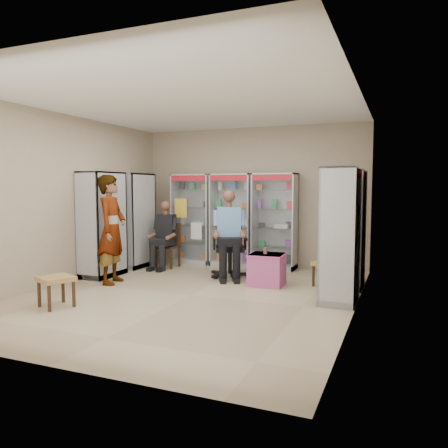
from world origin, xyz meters
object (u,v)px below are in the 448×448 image
at_px(woven_stool_a, 327,274).
at_px(standing_man, 112,229).
at_px(pink_trunk, 267,270).
at_px(seated_shopkeeper, 229,237).
at_px(cabinet_left_far, 135,220).
at_px(cabinet_right_near, 340,235).
at_px(office_chair, 230,245).
at_px(cabinet_back_left, 193,219).
at_px(cabinet_right_far, 349,229).
at_px(wooden_chair, 168,245).
at_px(cabinet_back_mid, 232,220).
at_px(cabinet_left_near, 102,224).
at_px(cabinet_back_right, 275,221).
at_px(woven_stool_b, 56,292).

height_order(woven_stool_a, standing_man, standing_man).
bearing_deg(woven_stool_a, pink_trunk, -161.56).
xyz_separation_m(seated_shopkeeper, woven_stool_a, (1.85, -0.06, -0.56)).
bearing_deg(cabinet_left_far, cabinet_right_near, 73.75).
relative_size(office_chair, pink_trunk, 2.11).
bearing_deg(cabinet_back_left, cabinet_right_far, -17.75).
xyz_separation_m(wooden_chair, office_chair, (1.60, -0.43, 0.14)).
bearing_deg(wooden_chair, cabinet_back_mid, 31.31).
xyz_separation_m(cabinet_left_far, cabinet_left_near, (0.00, -1.10, 0.00)).
distance_m(wooden_chair, seated_shopkeeper, 1.70).
height_order(cabinet_back_mid, cabinet_right_near, same).
bearing_deg(cabinet_back_mid, cabinet_back_left, 180.00).
bearing_deg(cabinet_left_near, standing_man, 51.09).
xyz_separation_m(cabinet_back_mid, office_chair, (0.40, -1.16, -0.39)).
xyz_separation_m(cabinet_back_left, office_chair, (1.35, -1.16, -0.39)).
bearing_deg(cabinet_back_left, standing_man, -98.87).
relative_size(cabinet_right_near, cabinet_left_far, 1.00).
bearing_deg(cabinet_back_right, office_chair, -115.40).
relative_size(wooden_chair, woven_stool_a, 2.21).
bearing_deg(cabinet_back_left, pink_trunk, -35.75).
bearing_deg(woven_stool_b, standing_man, 97.56).
relative_size(cabinet_back_left, woven_stool_b, 4.54).
bearing_deg(standing_man, cabinet_right_near, -99.20).
bearing_deg(woven_stool_a, woven_stool_b, -140.30).
relative_size(cabinet_left_far, office_chair, 1.64).
relative_size(cabinet_back_right, cabinet_right_near, 1.00).
bearing_deg(cabinet_right_far, cabinet_back_mid, 66.35).
height_order(office_chair, standing_man, standing_man).
distance_m(cabinet_left_near, wooden_chair, 1.56).
distance_m(cabinet_back_right, standing_man, 3.37).
bearing_deg(standing_man, wooden_chair, -17.15).
height_order(cabinet_left_near, office_chair, cabinet_left_near).
relative_size(cabinet_right_far, standing_man, 1.04).
relative_size(woven_stool_b, standing_man, 0.23).
relative_size(cabinet_left_near, office_chair, 1.64).
bearing_deg(cabinet_back_right, woven_stool_b, -117.01).
bearing_deg(woven_stool_b, seated_shopkeeper, 61.95).
relative_size(woven_stool_a, standing_man, 0.22).
bearing_deg(cabinet_left_near, pink_trunk, 97.88).
distance_m(cabinet_right_near, pink_trunk, 1.63).
distance_m(cabinet_back_left, wooden_chair, 0.94).
height_order(cabinet_back_mid, wooden_chair, cabinet_back_mid).
bearing_deg(cabinet_back_mid, woven_stool_a, -29.37).
distance_m(cabinet_right_far, cabinet_right_near, 1.10).
distance_m(cabinet_back_mid, woven_stool_a, 2.70).
bearing_deg(cabinet_back_mid, cabinet_left_near, -132.80).
height_order(cabinet_right_near, woven_stool_a, cabinet_right_near).
xyz_separation_m(cabinet_back_right, pink_trunk, (0.31, -1.59, -0.72)).
relative_size(cabinet_back_right, pink_trunk, 3.47).
relative_size(cabinet_right_near, woven_stool_a, 4.71).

